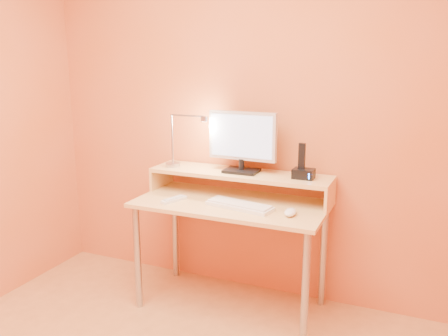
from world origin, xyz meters
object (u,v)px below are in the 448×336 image
at_px(remote_control, 174,200).
at_px(lamp_base, 173,165).
at_px(monitor_panel, 242,136).
at_px(phone_dock, 304,174).
at_px(keyboard, 240,206).
at_px(mouse, 290,212).

bearing_deg(remote_control, lamp_base, 138.35).
bearing_deg(lamp_base, monitor_panel, 4.64).
bearing_deg(remote_control, phone_dock, 38.63).
bearing_deg(keyboard, monitor_panel, 118.93).
relative_size(monitor_panel, phone_dock, 3.52).
bearing_deg(mouse, monitor_panel, 144.55).
bearing_deg(lamp_base, phone_dock, 1.90).
relative_size(lamp_base, mouse, 0.84).
xyz_separation_m(lamp_base, mouse, (0.90, -0.23, -0.15)).
bearing_deg(keyboard, lamp_base, 170.71).
bearing_deg(phone_dock, monitor_panel, 178.70).
bearing_deg(monitor_panel, phone_dock, 0.78).
distance_m(phone_dock, mouse, 0.31).
bearing_deg(mouse, lamp_base, 164.02).
relative_size(monitor_panel, remote_control, 2.47).
relative_size(lamp_base, keyboard, 0.24).
xyz_separation_m(lamp_base, phone_dock, (0.90, 0.03, 0.02)).
relative_size(keyboard, remote_control, 2.26).
relative_size(lamp_base, remote_control, 0.54).
bearing_deg(lamp_base, mouse, -14.46).
xyz_separation_m(phone_dock, remote_control, (-0.76, -0.28, -0.18)).
relative_size(phone_dock, mouse, 1.10).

